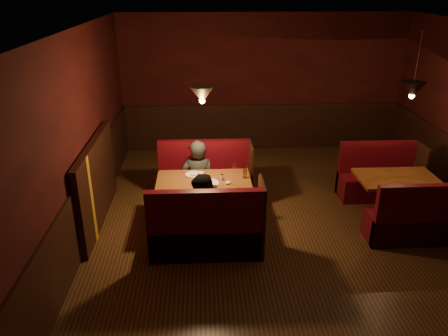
{
  "coord_description": "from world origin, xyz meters",
  "views": [
    {
      "loc": [
        -1.3,
        -5.68,
        3.47
      ],
      "look_at": [
        -1.0,
        0.17,
        0.95
      ],
      "focal_mm": 35.0,
      "sensor_mm": 36.0,
      "label": 1
    }
  ],
  "objects_px": {
    "diner_b": "(205,202)",
    "second_bench_near": "(416,222)",
    "main_table": "(205,191)",
    "main_bench_near": "(207,234)",
    "second_bench_far": "(378,180)",
    "second_table": "(396,187)",
    "main_bench_far": "(206,183)",
    "diner_a": "(197,165)"
  },
  "relations": [
    {
      "from": "second_table",
      "to": "second_bench_near",
      "type": "relative_size",
      "value": 0.9
    },
    {
      "from": "main_bench_near",
      "to": "second_bench_far",
      "type": "distance_m",
      "value": 3.41
    },
    {
      "from": "main_bench_far",
      "to": "second_table",
      "type": "bearing_deg",
      "value": -12.81
    },
    {
      "from": "main_bench_far",
      "to": "diner_b",
      "type": "relative_size",
      "value": 1.05
    },
    {
      "from": "second_table",
      "to": "diner_b",
      "type": "xyz_separation_m",
      "value": [
        -2.98,
        -0.76,
        0.22
      ]
    },
    {
      "from": "main_bench_far",
      "to": "main_bench_near",
      "type": "distance_m",
      "value": 1.59
    },
    {
      "from": "main_bench_far",
      "to": "main_bench_near",
      "type": "relative_size",
      "value": 1.0
    },
    {
      "from": "second_bench_near",
      "to": "main_table",
      "type": "bearing_deg",
      "value": 168.59
    },
    {
      "from": "main_bench_far",
      "to": "second_table",
      "type": "xyz_separation_m",
      "value": [
        2.96,
        -0.67,
        0.17
      ]
    },
    {
      "from": "main_table",
      "to": "main_bench_far",
      "type": "xyz_separation_m",
      "value": [
        0.02,
        0.79,
        -0.24
      ]
    },
    {
      "from": "second_table",
      "to": "diner_b",
      "type": "distance_m",
      "value": 3.08
    },
    {
      "from": "diner_b",
      "to": "main_table",
      "type": "bearing_deg",
      "value": 105.05
    },
    {
      "from": "main_table",
      "to": "second_bench_near",
      "type": "relative_size",
      "value": 1.04
    },
    {
      "from": "diner_a",
      "to": "main_bench_far",
      "type": "bearing_deg",
      "value": -122.62
    },
    {
      "from": "main_bench_near",
      "to": "diner_b",
      "type": "distance_m",
      "value": 0.43
    },
    {
      "from": "main_bench_far",
      "to": "diner_a",
      "type": "relative_size",
      "value": 1.0
    },
    {
      "from": "diner_b",
      "to": "main_bench_far",
      "type": "bearing_deg",
      "value": 104.55
    },
    {
      "from": "main_bench_far",
      "to": "diner_a",
      "type": "xyz_separation_m",
      "value": [
        -0.13,
        -0.23,
        0.43
      ]
    },
    {
      "from": "second_bench_far",
      "to": "main_bench_far",
      "type": "bearing_deg",
      "value": -178.97
    },
    {
      "from": "second_table",
      "to": "diner_a",
      "type": "distance_m",
      "value": 3.13
    },
    {
      "from": "diner_b",
      "to": "second_bench_near",
      "type": "bearing_deg",
      "value": 15.97
    },
    {
      "from": "diner_a",
      "to": "second_bench_near",
      "type": "bearing_deg",
      "value": 156.24
    },
    {
      "from": "main_bench_far",
      "to": "second_bench_near",
      "type": "bearing_deg",
      "value": -25.1
    },
    {
      "from": "main_table",
      "to": "diner_a",
      "type": "bearing_deg",
      "value": 101.09
    },
    {
      "from": "main_bench_near",
      "to": "second_bench_far",
      "type": "relative_size",
      "value": 1.15
    },
    {
      "from": "second_bench_near",
      "to": "diner_b",
      "type": "xyz_separation_m",
      "value": [
        -3.0,
        -0.03,
        0.43
      ]
    },
    {
      "from": "second_bench_near",
      "to": "second_bench_far",
      "type": "bearing_deg",
      "value": 90.0
    },
    {
      "from": "second_table",
      "to": "second_bench_far",
      "type": "height_order",
      "value": "second_bench_far"
    },
    {
      "from": "second_bench_near",
      "to": "diner_b",
      "type": "bearing_deg",
      "value": -179.35
    },
    {
      "from": "main_table",
      "to": "second_bench_near",
      "type": "distance_m",
      "value": 3.07
    },
    {
      "from": "second_bench_far",
      "to": "second_bench_near",
      "type": "bearing_deg",
      "value": -90.0
    },
    {
      "from": "main_table",
      "to": "second_bench_far",
      "type": "xyz_separation_m",
      "value": [
        3.0,
        0.85,
        -0.27
      ]
    },
    {
      "from": "second_table",
      "to": "main_bench_near",
      "type": "bearing_deg",
      "value": -162.79
    },
    {
      "from": "second_bench_far",
      "to": "diner_b",
      "type": "xyz_separation_m",
      "value": [
        -3.0,
        -1.49,
        0.43
      ]
    },
    {
      "from": "second_table",
      "to": "diner_a",
      "type": "xyz_separation_m",
      "value": [
        -3.09,
        0.45,
        0.26
      ]
    },
    {
      "from": "main_table",
      "to": "second_bench_far",
      "type": "relative_size",
      "value": 1.04
    },
    {
      "from": "main_table",
      "to": "diner_a",
      "type": "xyz_separation_m",
      "value": [
        -0.11,
        0.57,
        0.19
      ]
    },
    {
      "from": "main_table",
      "to": "second_bench_near",
      "type": "height_order",
      "value": "main_table"
    },
    {
      "from": "second_bench_near",
      "to": "main_bench_far",
      "type": "bearing_deg",
      "value": 154.9
    },
    {
      "from": "main_table",
      "to": "main_bench_near",
      "type": "bearing_deg",
      "value": -88.83
    },
    {
      "from": "main_bench_near",
      "to": "diner_a",
      "type": "height_order",
      "value": "diner_a"
    },
    {
      "from": "main_bench_near",
      "to": "main_bench_far",
      "type": "bearing_deg",
      "value": 90.0
    }
  ]
}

